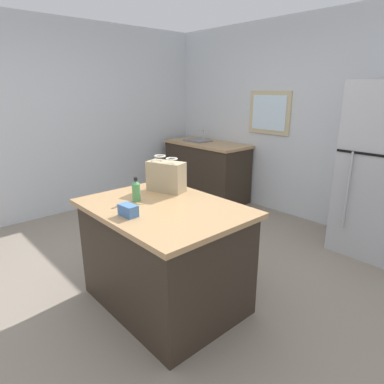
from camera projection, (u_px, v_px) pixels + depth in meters
name	position (u px, v px, depth m)	size (l,w,h in m)	color
ground	(159.00, 283.00, 3.14)	(6.08, 6.08, 0.00)	gray
back_wall	(311.00, 122.00, 4.37)	(4.99, 0.13, 2.65)	silver
left_wall	(46.00, 121.00, 4.52)	(0.10, 5.06, 2.65)	silver
kitchen_island	(165.00, 255.00, 2.74)	(1.30, 0.97, 0.87)	#33281E
sink_counter	(206.00, 170.00, 5.49)	(1.43, 0.65, 1.10)	#33281E
shopping_bag	(166.00, 176.00, 2.95)	(0.36, 0.26, 0.31)	tan
small_box	(128.00, 210.00, 2.39)	(0.14, 0.08, 0.08)	#4775B7
bottle	(136.00, 191.00, 2.70)	(0.07, 0.07, 0.20)	#4C9956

